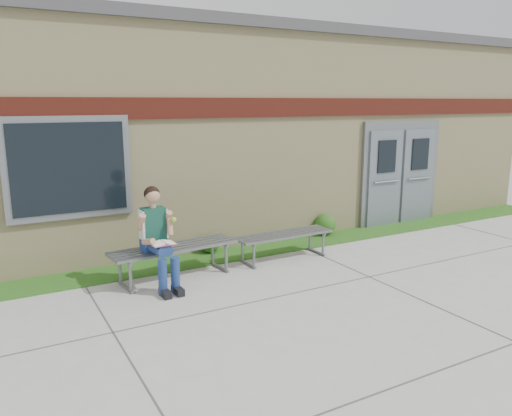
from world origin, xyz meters
TOP-DOWN VIEW (x-y plane):
  - ground at (0.00, 0.00)m, footprint 80.00×80.00m
  - grass_strip at (0.00, 2.60)m, footprint 16.00×0.80m
  - school_building at (-0.00, 5.99)m, footprint 16.20×6.22m
  - bench_left at (-1.69, 1.94)m, footprint 2.04×0.74m
  - bench_right at (0.31, 1.94)m, footprint 1.79×0.53m
  - girl at (-2.02, 1.71)m, footprint 0.54×0.88m
  - shrub_mid at (-0.69, 2.85)m, footprint 0.33×0.33m
  - shrub_east at (1.88, 2.85)m, footprint 0.44×0.44m

SIDE VIEW (x-z plane):
  - ground at x=0.00m, z-range 0.00..0.00m
  - grass_strip at x=0.00m, z-range 0.00..0.02m
  - shrub_mid at x=-0.69m, z-range 0.02..0.35m
  - shrub_east at x=1.88m, z-range 0.02..0.46m
  - bench_right at x=0.31m, z-range 0.13..0.59m
  - bench_left at x=-1.69m, z-range 0.14..0.66m
  - girl at x=-2.02m, z-range 0.04..1.54m
  - school_building at x=0.00m, z-range 0.00..4.20m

